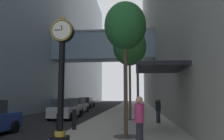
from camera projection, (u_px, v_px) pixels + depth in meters
name	position (u px, v px, depth m)	size (l,w,h in m)	color
ground_plane	(108.00, 111.00, 28.42)	(110.00, 110.00, 0.00)	black
sidewalk_right	(132.00, 109.00, 31.08)	(5.95, 80.00, 0.14)	#9E998E
building_block_left	(33.00, 10.00, 34.23)	(22.52, 80.00, 29.42)	#849EB2
street_clock	(61.00, 73.00, 8.30)	(0.84, 0.55, 4.74)	black
bollard_third	(59.00, 125.00, 9.61)	(0.22, 0.22, 1.07)	black
bollard_fourth	(74.00, 119.00, 12.03)	(0.22, 0.22, 1.07)	black
street_tree_near	(125.00, 27.00, 10.45)	(1.92, 1.92, 6.08)	#333335
street_tree_mid_near	(130.00, 47.00, 17.60)	(2.57, 2.57, 7.02)	#333335
pedestrian_walking	(158.00, 109.00, 14.90)	(0.48, 0.48, 1.67)	#23232D
pedestrian_by_clock	(140.00, 119.00, 8.11)	(0.48, 0.48, 1.75)	#23232D
storefront_awning	(159.00, 69.00, 11.71)	(2.40, 3.60, 3.30)	black
car_silver_near	(66.00, 109.00, 19.12)	(2.01, 4.56, 1.65)	#B7BABF
car_white_far	(76.00, 105.00, 25.76)	(2.10, 4.34, 1.67)	silver
car_black_trailing	(86.00, 103.00, 36.32)	(2.16, 4.48, 1.66)	black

